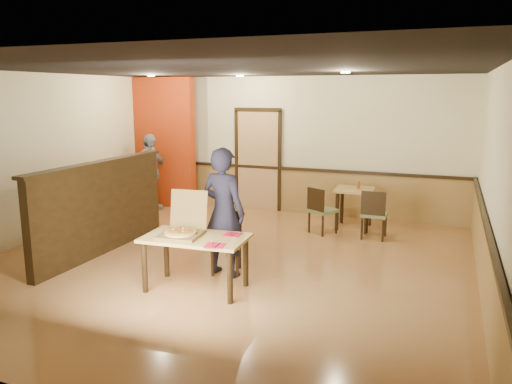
{
  "coord_description": "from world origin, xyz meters",
  "views": [
    {
      "loc": [
        2.97,
        -6.36,
        2.47
      ],
      "look_at": [
        0.5,
        0.0,
        1.11
      ],
      "focal_mm": 35.0,
      "sensor_mm": 36.0,
      "label": 1
    }
  ],
  "objects_px": {
    "side_chair_left": "(321,208)",
    "side_table": "(354,198)",
    "pizza_box": "(182,230)",
    "diner_chair": "(227,239)",
    "condiment": "(358,185)",
    "passerby": "(150,172)",
    "main_table": "(196,245)",
    "diner": "(224,212)",
    "side_chair_right": "(374,212)"
  },
  "relations": [
    {
      "from": "side_chair_left",
      "to": "side_table",
      "type": "xyz_separation_m",
      "value": [
        0.48,
        0.6,
        0.11
      ]
    },
    {
      "from": "side_chair_left",
      "to": "pizza_box",
      "type": "relative_size",
      "value": 1.28
    },
    {
      "from": "diner_chair",
      "to": "condiment",
      "type": "distance_m",
      "value": 3.26
    },
    {
      "from": "side_table",
      "to": "pizza_box",
      "type": "distance_m",
      "value": 4.0
    },
    {
      "from": "side_chair_left",
      "to": "passerby",
      "type": "distance_m",
      "value": 3.86
    },
    {
      "from": "main_table",
      "to": "side_chair_left",
      "type": "height_order",
      "value": "side_chair_left"
    },
    {
      "from": "main_table",
      "to": "condiment",
      "type": "xyz_separation_m",
      "value": [
        1.39,
        3.72,
        0.22
      ]
    },
    {
      "from": "diner",
      "to": "pizza_box",
      "type": "height_order",
      "value": "diner"
    },
    {
      "from": "main_table",
      "to": "pizza_box",
      "type": "xyz_separation_m",
      "value": [
        -0.18,
        -0.01,
        0.17
      ]
    },
    {
      "from": "pizza_box",
      "to": "main_table",
      "type": "bearing_deg",
      "value": -4.54
    },
    {
      "from": "diner",
      "to": "condiment",
      "type": "height_order",
      "value": "diner"
    },
    {
      "from": "passerby",
      "to": "pizza_box",
      "type": "distance_m",
      "value": 4.52
    },
    {
      "from": "side_table",
      "to": "condiment",
      "type": "relative_size",
      "value": 5.07
    },
    {
      "from": "diner",
      "to": "condiment",
      "type": "xyz_separation_m",
      "value": [
        1.28,
        3.11,
        -0.07
      ]
    },
    {
      "from": "diner",
      "to": "pizza_box",
      "type": "xyz_separation_m",
      "value": [
        -0.29,
        -0.62,
        -0.12
      ]
    },
    {
      "from": "side_chair_right",
      "to": "side_table",
      "type": "bearing_deg",
      "value": -53.79
    },
    {
      "from": "pizza_box",
      "to": "condiment",
      "type": "relative_size",
      "value": 4.47
    },
    {
      "from": "diner",
      "to": "condiment",
      "type": "bearing_deg",
      "value": -102.56
    },
    {
      "from": "pizza_box",
      "to": "passerby",
      "type": "bearing_deg",
      "value": 121.32
    },
    {
      "from": "passerby",
      "to": "side_table",
      "type": "bearing_deg",
      "value": -75.2
    },
    {
      "from": "side_table",
      "to": "side_chair_left",
      "type": "bearing_deg",
      "value": -128.65
    },
    {
      "from": "main_table",
      "to": "diner_chair",
      "type": "distance_m",
      "value": 0.77
    },
    {
      "from": "side_chair_right",
      "to": "diner",
      "type": "relative_size",
      "value": 0.49
    },
    {
      "from": "main_table",
      "to": "pizza_box",
      "type": "height_order",
      "value": "pizza_box"
    },
    {
      "from": "passerby",
      "to": "pizza_box",
      "type": "bearing_deg",
      "value": -128.92
    },
    {
      "from": "diner_chair",
      "to": "diner",
      "type": "xyz_separation_m",
      "value": [
        0.02,
        -0.14,
        0.43
      ]
    },
    {
      "from": "diner_chair",
      "to": "passerby",
      "type": "bearing_deg",
      "value": 120.21
    },
    {
      "from": "side_chair_right",
      "to": "side_chair_left",
      "type": "bearing_deg",
      "value": -0.7
    },
    {
      "from": "side_table",
      "to": "main_table",
      "type": "bearing_deg",
      "value": -109.87
    },
    {
      "from": "diner",
      "to": "passerby",
      "type": "xyz_separation_m",
      "value": [
        -3.08,
        2.94,
        -0.07
      ]
    },
    {
      "from": "side_table",
      "to": "passerby",
      "type": "relative_size",
      "value": 0.45
    },
    {
      "from": "side_chair_right",
      "to": "side_table",
      "type": "distance_m",
      "value": 0.77
    },
    {
      "from": "side_chair_left",
      "to": "condiment",
      "type": "height_order",
      "value": "condiment"
    },
    {
      "from": "side_chair_right",
      "to": "diner",
      "type": "bearing_deg",
      "value": 55.76
    },
    {
      "from": "side_chair_right",
      "to": "pizza_box",
      "type": "distance_m",
      "value": 3.66
    },
    {
      "from": "side_table",
      "to": "condiment",
      "type": "xyz_separation_m",
      "value": [
        0.06,
        0.03,
        0.25
      ]
    },
    {
      "from": "passerby",
      "to": "pizza_box",
      "type": "xyz_separation_m",
      "value": [
        2.79,
        -3.56,
        -0.05
      ]
    },
    {
      "from": "side_chair_left",
      "to": "pizza_box",
      "type": "height_order",
      "value": "pizza_box"
    },
    {
      "from": "side_chair_right",
      "to": "condiment",
      "type": "height_order",
      "value": "condiment"
    },
    {
      "from": "pizza_box",
      "to": "diner_chair",
      "type": "bearing_deg",
      "value": 63.69
    },
    {
      "from": "side_chair_right",
      "to": "passerby",
      "type": "xyz_separation_m",
      "value": [
        -4.75,
        0.48,
        0.35
      ]
    },
    {
      "from": "main_table",
      "to": "side_chair_left",
      "type": "relative_size",
      "value": 1.61
    },
    {
      "from": "diner_chair",
      "to": "side_chair_left",
      "type": "bearing_deg",
      "value": 54.61
    },
    {
      "from": "passerby",
      "to": "condiment",
      "type": "height_order",
      "value": "passerby"
    },
    {
      "from": "diner_chair",
      "to": "diner",
      "type": "bearing_deg",
      "value": -97.63
    },
    {
      "from": "passerby",
      "to": "pizza_box",
      "type": "height_order",
      "value": "passerby"
    },
    {
      "from": "diner_chair",
      "to": "pizza_box",
      "type": "height_order",
      "value": "pizza_box"
    },
    {
      "from": "side_chair_left",
      "to": "condiment",
      "type": "distance_m",
      "value": 0.91
    },
    {
      "from": "side_chair_right",
      "to": "main_table",
      "type": "bearing_deg",
      "value": 59.83
    },
    {
      "from": "diner_chair",
      "to": "condiment",
      "type": "xyz_separation_m",
      "value": [
        1.31,
        2.97,
        0.35
      ]
    }
  ]
}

